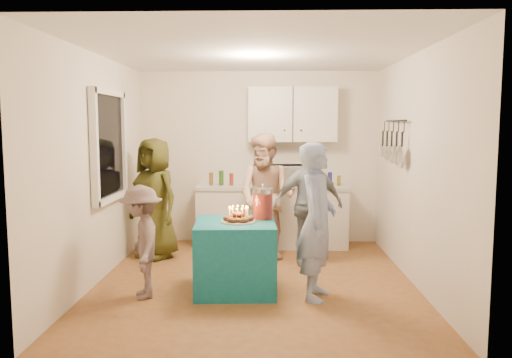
{
  "coord_description": "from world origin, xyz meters",
  "views": [
    {
      "loc": [
        0.16,
        -5.62,
        1.8
      ],
      "look_at": [
        0.0,
        0.35,
        1.15
      ],
      "focal_mm": 35.0,
      "sensor_mm": 36.0,
      "label": 1
    }
  ],
  "objects_px": {
    "punch_jar": "(263,204)",
    "woman_back_left": "(155,198)",
    "child_near_left": "(142,242)",
    "microwave": "(285,175)",
    "woman_back_right": "(308,205)",
    "man_birthday": "(317,221)",
    "party_table": "(235,256)",
    "woman_back_center": "(267,197)",
    "counter": "(272,217)"
  },
  "relations": [
    {
      "from": "man_birthday",
      "to": "child_near_left",
      "type": "height_order",
      "value": "man_birthday"
    },
    {
      "from": "counter",
      "to": "party_table",
      "type": "bearing_deg",
      "value": -101.25
    },
    {
      "from": "counter",
      "to": "woman_back_left",
      "type": "height_order",
      "value": "woman_back_left"
    },
    {
      "from": "counter",
      "to": "punch_jar",
      "type": "height_order",
      "value": "punch_jar"
    },
    {
      "from": "woman_back_center",
      "to": "child_near_left",
      "type": "height_order",
      "value": "woman_back_center"
    },
    {
      "from": "party_table",
      "to": "child_near_left",
      "type": "relative_size",
      "value": 0.72
    },
    {
      "from": "woman_back_left",
      "to": "child_near_left",
      "type": "bearing_deg",
      "value": -47.17
    },
    {
      "from": "microwave",
      "to": "party_table",
      "type": "height_order",
      "value": "microwave"
    },
    {
      "from": "woman_back_center",
      "to": "child_near_left",
      "type": "relative_size",
      "value": 1.43
    },
    {
      "from": "child_near_left",
      "to": "microwave",
      "type": "bearing_deg",
      "value": 126.45
    },
    {
      "from": "counter",
      "to": "punch_jar",
      "type": "bearing_deg",
      "value": -93.45
    },
    {
      "from": "party_table",
      "to": "woman_back_right",
      "type": "relative_size",
      "value": 0.55
    },
    {
      "from": "woman_back_right",
      "to": "child_near_left",
      "type": "xyz_separation_m",
      "value": [
        -1.83,
        -1.33,
        -0.19
      ]
    },
    {
      "from": "party_table",
      "to": "child_near_left",
      "type": "height_order",
      "value": "child_near_left"
    },
    {
      "from": "counter",
      "to": "woman_back_right",
      "type": "xyz_separation_m",
      "value": [
        0.46,
        -0.95,
        0.35
      ]
    },
    {
      "from": "woman_back_right",
      "to": "punch_jar",
      "type": "bearing_deg",
      "value": -134.5
    },
    {
      "from": "counter",
      "to": "microwave",
      "type": "xyz_separation_m",
      "value": [
        0.19,
        0.0,
        0.63
      ]
    },
    {
      "from": "woman_back_center",
      "to": "child_near_left",
      "type": "distance_m",
      "value": 2.05
    },
    {
      "from": "microwave",
      "to": "punch_jar",
      "type": "xyz_separation_m",
      "value": [
        -0.3,
        -1.85,
        -0.13
      ]
    },
    {
      "from": "woman_back_center",
      "to": "woman_back_right",
      "type": "bearing_deg",
      "value": -3.48
    },
    {
      "from": "woman_back_left",
      "to": "woman_back_center",
      "type": "bearing_deg",
      "value": 34.15
    },
    {
      "from": "microwave",
      "to": "child_near_left",
      "type": "bearing_deg",
      "value": -125.7
    },
    {
      "from": "punch_jar",
      "to": "woman_back_left",
      "type": "xyz_separation_m",
      "value": [
        -1.48,
        1.16,
        -0.12
      ]
    },
    {
      "from": "woman_back_left",
      "to": "child_near_left",
      "type": "height_order",
      "value": "woman_back_left"
    },
    {
      "from": "man_birthday",
      "to": "woman_back_left",
      "type": "distance_m",
      "value": 2.57
    },
    {
      "from": "microwave",
      "to": "child_near_left",
      "type": "relative_size",
      "value": 0.46
    },
    {
      "from": "party_table",
      "to": "man_birthday",
      "type": "relative_size",
      "value": 0.52
    },
    {
      "from": "counter",
      "to": "woman_back_center",
      "type": "distance_m",
      "value": 0.82
    },
    {
      "from": "punch_jar",
      "to": "woman_back_right",
      "type": "height_order",
      "value": "woman_back_right"
    },
    {
      "from": "woman_back_center",
      "to": "microwave",
      "type": "bearing_deg",
      "value": 90.56
    },
    {
      "from": "woman_back_center",
      "to": "child_near_left",
      "type": "bearing_deg",
      "value": -108.32
    },
    {
      "from": "child_near_left",
      "to": "man_birthday",
      "type": "bearing_deg",
      "value": 71.77
    },
    {
      "from": "punch_jar",
      "to": "child_near_left",
      "type": "distance_m",
      "value": 1.37
    },
    {
      "from": "punch_jar",
      "to": "man_birthday",
      "type": "height_order",
      "value": "man_birthday"
    },
    {
      "from": "man_birthday",
      "to": "woman_back_center",
      "type": "relative_size",
      "value": 0.96
    },
    {
      "from": "child_near_left",
      "to": "woman_back_left",
      "type": "bearing_deg",
      "value": 168.72
    },
    {
      "from": "microwave",
      "to": "man_birthday",
      "type": "distance_m",
      "value": 2.28
    },
    {
      "from": "woman_back_right",
      "to": "woman_back_left",
      "type": "bearing_deg",
      "value": 160.74
    },
    {
      "from": "punch_jar",
      "to": "woman_back_left",
      "type": "bearing_deg",
      "value": 141.76
    },
    {
      "from": "child_near_left",
      "to": "woman_back_center",
      "type": "bearing_deg",
      "value": 121.38
    },
    {
      "from": "woman_back_right",
      "to": "microwave",
      "type": "bearing_deg",
      "value": 94.18
    },
    {
      "from": "man_birthday",
      "to": "woman_back_left",
      "type": "height_order",
      "value": "woman_back_left"
    },
    {
      "from": "microwave",
      "to": "woman_back_right",
      "type": "distance_m",
      "value": 1.03
    },
    {
      "from": "punch_jar",
      "to": "woman_back_center",
      "type": "bearing_deg",
      "value": 88.2
    },
    {
      "from": "punch_jar",
      "to": "woman_back_right",
      "type": "bearing_deg",
      "value": 57.44
    },
    {
      "from": "woman_back_left",
      "to": "party_table",
      "type": "bearing_deg",
      "value": -13.86
    },
    {
      "from": "microwave",
      "to": "woman_back_left",
      "type": "height_order",
      "value": "woman_back_left"
    },
    {
      "from": "microwave",
      "to": "child_near_left",
      "type": "distance_m",
      "value": 2.8
    },
    {
      "from": "man_birthday",
      "to": "punch_jar",
      "type": "bearing_deg",
      "value": 67.44
    },
    {
      "from": "punch_jar",
      "to": "woman_back_left",
      "type": "relative_size",
      "value": 0.21
    }
  ]
}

